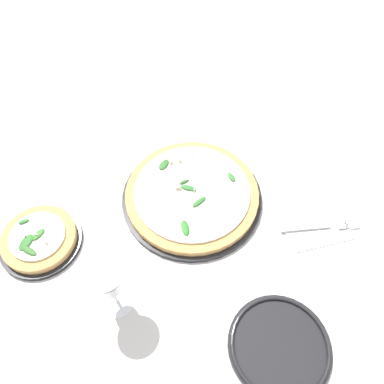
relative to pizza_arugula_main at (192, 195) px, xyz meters
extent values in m
plane|color=silver|center=(0.04, -0.02, -0.02)|extent=(6.00, 6.00, 0.00)
cylinder|color=black|center=(0.00, 0.00, -0.01)|extent=(0.35, 0.35, 0.01)
cylinder|color=tan|center=(0.00, 0.00, 0.00)|extent=(0.33, 0.33, 0.02)
cylinder|color=silver|center=(0.00, 0.00, 0.02)|extent=(0.29, 0.29, 0.01)
ellipsoid|color=#296B2B|center=(-0.01, 0.01, 0.02)|extent=(0.04, 0.03, 0.01)
ellipsoid|color=#2E682C|center=(0.01, -0.04, 0.02)|extent=(0.04, 0.03, 0.01)
ellipsoid|color=#2B7227|center=(-0.03, -0.10, 0.02)|extent=(0.02, 0.04, 0.01)
ellipsoid|color=#2E6228|center=(-0.01, 0.03, 0.02)|extent=(0.03, 0.02, 0.01)
ellipsoid|color=#2C6328|center=(-0.06, 0.09, 0.02)|extent=(0.04, 0.04, 0.01)
ellipsoid|color=#30722B|center=(0.10, 0.02, 0.02)|extent=(0.02, 0.03, 0.01)
cube|color=#EFE5C6|center=(-0.04, 0.09, 0.03)|extent=(0.01, 0.01, 0.01)
cube|color=#EFE5C6|center=(-0.02, 0.10, 0.03)|extent=(0.01, 0.01, 0.01)
cube|color=#EFE5C6|center=(0.01, 0.00, 0.03)|extent=(0.01, 0.01, 0.00)
cube|color=#EFE5C6|center=(-0.03, 0.01, 0.03)|extent=(0.01, 0.01, 0.01)
cube|color=#EFE5C6|center=(0.02, 0.10, 0.03)|extent=(0.01, 0.01, 0.01)
cylinder|color=black|center=(-0.37, -0.06, -0.01)|extent=(0.19, 0.19, 0.01)
cylinder|color=tan|center=(-0.37, -0.06, 0.00)|extent=(0.17, 0.17, 0.02)
cylinder|color=silver|center=(-0.37, -0.06, 0.02)|extent=(0.13, 0.13, 0.01)
ellipsoid|color=#286A26|center=(-0.40, -0.02, 0.02)|extent=(0.03, 0.02, 0.01)
ellipsoid|color=#326226|center=(-0.38, -0.10, 0.02)|extent=(0.04, 0.04, 0.01)
ellipsoid|color=#276724|center=(-0.39, -0.07, 0.02)|extent=(0.04, 0.05, 0.01)
ellipsoid|color=#347029|center=(-0.36, -0.06, 0.02)|extent=(0.04, 0.04, 0.01)
cube|color=#EFE5C6|center=(-0.37, -0.06, 0.03)|extent=(0.01, 0.01, 0.00)
cube|color=#EFE5C6|center=(-0.39, -0.06, 0.03)|extent=(0.00, 0.01, 0.00)
cube|color=#EFE5C6|center=(-0.35, -0.08, 0.03)|extent=(0.01, 0.01, 0.01)
cylinder|color=white|center=(-0.20, -0.23, -0.01)|extent=(0.08, 0.08, 0.00)
cylinder|color=white|center=(-0.20, -0.23, 0.02)|extent=(0.01, 0.01, 0.07)
cone|color=white|center=(-0.20, -0.23, 0.11)|extent=(0.09, 0.09, 0.09)
cylinder|color=white|center=(-0.20, -0.23, 0.08)|extent=(0.05, 0.05, 0.03)
cube|color=silver|center=(0.28, -0.14, -0.01)|extent=(0.16, 0.11, 0.01)
cube|color=silver|center=(0.25, -0.13, -0.01)|extent=(0.12, 0.02, 0.00)
cube|color=silver|center=(0.34, -0.14, -0.01)|extent=(0.02, 0.03, 0.00)
cube|color=silver|center=(0.36, -0.15, -0.01)|extent=(0.04, 0.01, 0.00)
cube|color=silver|center=(0.36, -0.14, -0.01)|extent=(0.04, 0.01, 0.00)
cube|color=silver|center=(0.37, -0.13, -0.01)|extent=(0.04, 0.01, 0.00)
cylinder|color=black|center=(0.11, -0.38, -0.01)|extent=(0.21, 0.21, 0.01)
torus|color=black|center=(0.11, -0.38, 0.00)|extent=(0.20, 0.20, 0.01)
camera|label=1|loc=(-0.09, -0.51, 0.77)|focal=35.00mm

